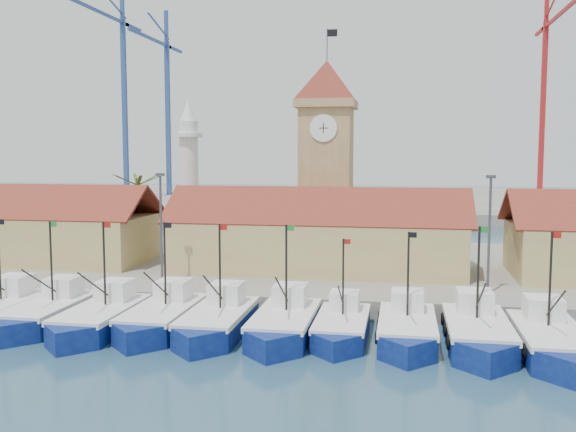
# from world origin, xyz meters

# --- Properties ---
(ground) EXTENTS (400.00, 400.00, 0.00)m
(ground) POSITION_xyz_m (0.00, 0.00, 0.00)
(ground) COLOR navy
(ground) RESTS_ON ground
(quay) EXTENTS (140.00, 32.00, 1.50)m
(quay) POSITION_xyz_m (0.00, 24.00, 0.75)
(quay) COLOR gray
(quay) RESTS_ON ground
(terminal) EXTENTS (240.00, 80.00, 2.00)m
(terminal) POSITION_xyz_m (0.00, 110.00, 1.00)
(terminal) COLOR gray
(terminal) RESTS_ON ground
(boat_2) EXTENTS (3.75, 10.27, 7.77)m
(boat_2) POSITION_xyz_m (-17.05, 2.75, 0.80)
(boat_2) COLOR #0B165B
(boat_2) RESTS_ON ground
(boat_3) EXTENTS (3.81, 10.44, 7.90)m
(boat_3) POSITION_xyz_m (-12.67, 2.07, 0.82)
(boat_3) COLOR #0B165B
(boat_3) RESTS_ON ground
(boat_4) EXTENTS (3.79, 10.38, 7.85)m
(boat_4) POSITION_xyz_m (-8.61, 2.98, 0.81)
(boat_4) COLOR #0B165B
(boat_4) RESTS_ON ground
(boat_5) EXTENTS (3.78, 10.34, 7.83)m
(boat_5) POSITION_xyz_m (-4.58, 2.67, 0.81)
(boat_5) COLOR #0B165B
(boat_5) RESTS_ON ground
(boat_6) EXTENTS (3.80, 10.40, 7.87)m
(boat_6) POSITION_xyz_m (-0.03, 2.83, 0.81)
(boat_6) COLOR #0B165B
(boat_6) RESTS_ON ground
(boat_7) EXTENTS (3.34, 9.15, 6.93)m
(boat_7) POSITION_xyz_m (3.74, 3.24, 0.72)
(boat_7) COLOR #0B165B
(boat_7) RESTS_ON ground
(boat_8) EXTENTS (3.63, 9.95, 7.53)m
(boat_8) POSITION_xyz_m (7.97, 3.09, 0.78)
(boat_8) COLOR #0B165B
(boat_8) RESTS_ON ground
(boat_9) EXTENTS (3.87, 10.61, 8.03)m
(boat_9) POSITION_xyz_m (12.33, 2.80, 0.83)
(boat_9) COLOR #0B165B
(boat_9) RESTS_ON ground
(boat_10) EXTENTS (3.81, 10.43, 7.90)m
(boat_10) POSITION_xyz_m (16.44, 1.84, 0.82)
(boat_10) COLOR #0B165B
(boat_10) RESTS_ON ground
(hall_left) EXTENTS (31.20, 10.13, 7.61)m
(hall_left) POSITION_xyz_m (-32.00, 20.00, 3.99)
(hall_left) COLOR tan
(hall_left) RESTS_ON quay
(hall_center) EXTENTS (27.04, 10.13, 7.61)m
(hall_center) POSITION_xyz_m (0.00, 20.00, 3.99)
(hall_center) COLOR tan
(hall_center) RESTS_ON quay
(clock_tower) EXTENTS (5.80, 5.80, 22.70)m
(clock_tower) POSITION_xyz_m (0.00, 26.00, 11.96)
(clock_tower) COLOR tan
(clock_tower) RESTS_ON quay
(minaret) EXTENTS (3.00, 3.00, 16.30)m
(minaret) POSITION_xyz_m (-15.00, 28.00, 9.73)
(minaret) COLOR silver
(minaret) RESTS_ON quay
(palm_tree) EXTENTS (5.60, 5.03, 8.39)m
(palm_tree) POSITION_xyz_m (-20.00, 26.00, 6.25)
(palm_tree) COLOR brown
(palm_tree) RESTS_ON quay
(lamp_posts) EXTENTS (80.70, 0.25, 9.03)m
(lamp_posts) POSITION_xyz_m (0.50, 12.00, 6.48)
(lamp_posts) COLOR #3F3F44
(lamp_posts) RESTS_ON quay
(crane_blue_far) EXTENTS (1.00, 36.36, 47.41)m
(crane_blue_far) POSITION_xyz_m (-55.54, 100.21, 28.61)
(crane_blue_far) COLOR navy
(crane_blue_far) RESTS_ON terminal
(crane_blue_near) EXTENTS (1.00, 31.15, 43.01)m
(crane_blue_near) POSITION_xyz_m (-47.41, 106.83, 25.74)
(crane_blue_near) COLOR navy
(crane_blue_near) RESTS_ON terminal
(crane_red_right) EXTENTS (1.00, 35.43, 44.05)m
(crane_red_right) POSITION_xyz_m (36.13, 103.25, 26.67)
(crane_red_right) COLOR #A91A1A
(crane_red_right) RESTS_ON terminal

